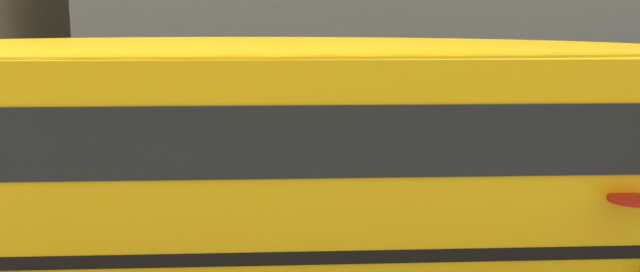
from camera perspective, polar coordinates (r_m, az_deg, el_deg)
ground_plane at (r=8.66m, az=-1.91°, el=-10.37°), size 400.00×400.00×0.00m
sidewalk_far at (r=15.59m, az=-2.51°, el=-1.51°), size 120.00×3.00×0.01m
lane_centreline at (r=8.66m, az=-1.91°, el=-10.36°), size 110.00×0.16×0.01m
school_bus at (r=6.88m, az=-4.93°, el=-1.12°), size 12.59×2.99×2.81m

